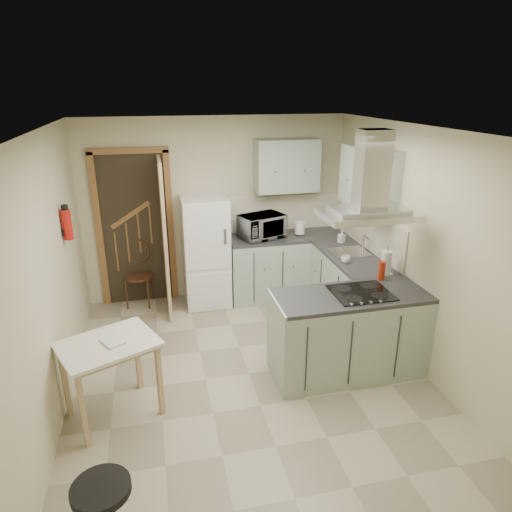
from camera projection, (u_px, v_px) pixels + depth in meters
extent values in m
plane|color=tan|center=(249.00, 373.00, 4.83)|extent=(4.20, 4.20, 0.00)
plane|color=silver|center=(247.00, 130.00, 3.95)|extent=(4.20, 4.20, 0.00)
plane|color=beige|center=(216.00, 209.00, 6.31)|extent=(3.60, 0.00, 3.60)
plane|color=beige|center=(48.00, 281.00, 4.01)|extent=(0.00, 4.20, 4.20)
plane|color=beige|center=(416.00, 249.00, 4.77)|extent=(0.00, 4.20, 4.20)
cube|color=brown|center=(136.00, 229.00, 6.11)|extent=(1.10, 0.12, 2.10)
cube|color=white|center=(206.00, 252.00, 6.17)|extent=(0.60, 0.60, 1.50)
cube|color=#9EB2A0|center=(267.00, 267.00, 6.45)|extent=(1.08, 0.60, 0.90)
cube|color=#9EB2A0|center=(341.00, 280.00, 6.02)|extent=(0.60, 1.95, 0.90)
cube|color=beige|center=(283.00, 213.00, 6.53)|extent=(1.68, 0.02, 0.50)
cube|color=#9EB2A0|center=(287.00, 165.00, 6.14)|extent=(0.85, 0.35, 0.70)
cube|color=#9EB2A0|center=(369.00, 178.00, 5.30)|extent=(0.35, 0.90, 0.70)
cube|color=#9EB2A0|center=(349.00, 333.00, 4.73)|extent=(1.55, 0.65, 0.90)
cube|color=black|center=(361.00, 293.00, 4.59)|extent=(0.58, 0.50, 0.01)
cube|color=silver|center=(368.00, 214.00, 4.30)|extent=(0.90, 0.55, 0.10)
cube|color=silver|center=(349.00, 252.00, 5.70)|extent=(0.45, 0.40, 0.01)
cylinder|color=#B2140F|center=(67.00, 225.00, 4.75)|extent=(0.10, 0.10, 0.32)
cube|color=tan|center=(112.00, 379.00, 4.10)|extent=(0.99, 0.89, 0.76)
cube|color=#52381B|center=(139.00, 277.00, 6.22)|extent=(0.44, 0.44, 0.83)
imported|color=black|center=(262.00, 226.00, 6.20)|extent=(0.68, 0.57, 0.32)
cylinder|color=white|center=(300.00, 228.00, 6.34)|extent=(0.15, 0.15, 0.21)
cube|color=gold|center=(276.00, 223.00, 6.35)|extent=(0.13, 0.22, 0.32)
imported|color=#BAB7C5|center=(342.00, 236.00, 6.04)|extent=(0.10, 0.10, 0.16)
cylinder|color=silver|center=(386.00, 262.00, 5.01)|extent=(0.12, 0.12, 0.28)
imported|color=white|center=(346.00, 259.00, 5.36)|extent=(0.14, 0.14, 0.08)
cylinder|color=#AE280E|center=(382.00, 270.00, 4.88)|extent=(0.09, 0.09, 0.20)
imported|color=#A54A37|center=(103.00, 341.00, 3.91)|extent=(0.25, 0.27, 0.10)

